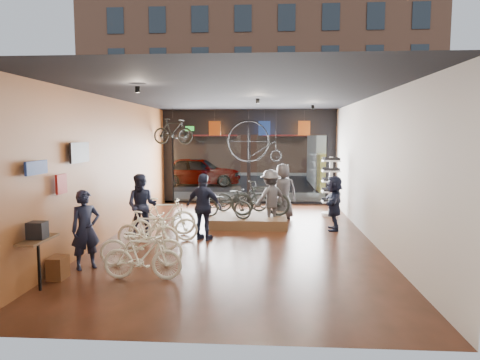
# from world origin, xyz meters

# --- Properties ---
(ground_plane) EXTENTS (7.00, 12.00, 0.04)m
(ground_plane) POSITION_xyz_m (0.00, 0.00, -0.02)
(ground_plane) COLOR black
(ground_plane) RESTS_ON ground
(ceiling) EXTENTS (7.00, 12.00, 0.04)m
(ceiling) POSITION_xyz_m (0.00, 0.00, 3.82)
(ceiling) COLOR black
(ceiling) RESTS_ON ground
(wall_left) EXTENTS (0.04, 12.00, 3.80)m
(wall_left) POSITION_xyz_m (-3.52, 0.00, 1.90)
(wall_left) COLOR #A35D33
(wall_left) RESTS_ON ground
(wall_right) EXTENTS (0.04, 12.00, 3.80)m
(wall_right) POSITION_xyz_m (3.52, 0.00, 1.90)
(wall_right) COLOR beige
(wall_right) RESTS_ON ground
(wall_back) EXTENTS (7.00, 0.04, 3.80)m
(wall_back) POSITION_xyz_m (0.00, -6.02, 1.90)
(wall_back) COLOR beige
(wall_back) RESTS_ON ground
(storefront) EXTENTS (7.00, 0.26, 3.80)m
(storefront) POSITION_xyz_m (0.00, 6.00, 1.90)
(storefront) COLOR black
(storefront) RESTS_ON ground
(exit_sign) EXTENTS (0.35, 0.06, 0.18)m
(exit_sign) POSITION_xyz_m (-2.40, 5.88, 3.05)
(exit_sign) COLOR #198C26
(exit_sign) RESTS_ON storefront
(street_road) EXTENTS (30.00, 18.00, 0.02)m
(street_road) POSITION_xyz_m (0.00, 15.00, -0.01)
(street_road) COLOR black
(street_road) RESTS_ON ground
(sidewalk_near) EXTENTS (30.00, 2.40, 0.12)m
(sidewalk_near) POSITION_xyz_m (0.00, 7.20, 0.06)
(sidewalk_near) COLOR slate
(sidewalk_near) RESTS_ON ground
(sidewalk_far) EXTENTS (30.00, 2.00, 0.12)m
(sidewalk_far) POSITION_xyz_m (0.00, 19.00, 0.06)
(sidewalk_far) COLOR slate
(sidewalk_far) RESTS_ON ground
(opposite_building) EXTENTS (26.00, 5.00, 14.00)m
(opposite_building) POSITION_xyz_m (0.00, 21.50, 7.00)
(opposite_building) COLOR brown
(opposite_building) RESTS_ON ground
(street_car) EXTENTS (4.66, 1.87, 1.59)m
(street_car) POSITION_xyz_m (-3.07, 12.00, 0.79)
(street_car) COLOR gray
(street_car) RESTS_ON street_road
(box_truck) EXTENTS (2.34, 7.02, 2.76)m
(box_truck) POSITION_xyz_m (4.29, 11.00, 1.38)
(box_truck) COLOR silver
(box_truck) RESTS_ON street_road
(floor_bike_1) EXTENTS (1.55, 0.44, 0.93)m
(floor_bike_1) POSITION_xyz_m (-1.63, -3.53, 0.47)
(floor_bike_1) COLOR white
(floor_bike_1) RESTS_ON ground_plane
(floor_bike_2) EXTENTS (1.81, 0.81, 0.92)m
(floor_bike_2) POSITION_xyz_m (-1.89, -2.70, 0.46)
(floor_bike_2) COLOR white
(floor_bike_2) RESTS_ON ground_plane
(floor_bike_3) EXTENTS (1.63, 0.64, 0.96)m
(floor_bike_3) POSITION_xyz_m (-2.12, -1.41, 0.48)
(floor_bike_3) COLOR white
(floor_bike_3) RESTS_ON ground_plane
(floor_bike_4) EXTENTS (1.88, 0.94, 0.94)m
(floor_bike_4) POSITION_xyz_m (-1.94, -0.57, 0.47)
(floor_bike_4) COLOR white
(floor_bike_4) RESTS_ON ground_plane
(floor_bike_5) EXTENTS (1.82, 0.75, 1.06)m
(floor_bike_5) POSITION_xyz_m (-2.11, 0.14, 0.53)
(floor_bike_5) COLOR white
(floor_bike_5) RESTS_ON ground_plane
(display_platform) EXTENTS (2.40, 1.80, 0.30)m
(display_platform) POSITION_xyz_m (0.16, 1.64, 0.15)
(display_platform) COLOR #4C2D1E
(display_platform) RESTS_ON ground_plane
(display_bike_left) EXTENTS (1.77, 1.16, 0.88)m
(display_bike_left) POSITION_xyz_m (-0.46, 1.21, 0.74)
(display_bike_left) COLOR black
(display_bike_left) RESTS_ON display_platform
(display_bike_mid) EXTENTS (1.83, 0.57, 1.09)m
(display_bike_mid) POSITION_xyz_m (0.56, 1.58, 0.85)
(display_bike_mid) COLOR black
(display_bike_mid) RESTS_ON display_platform
(display_bike_right) EXTENTS (1.80, 0.71, 0.93)m
(display_bike_right) POSITION_xyz_m (-0.08, 2.36, 0.77)
(display_bike_right) COLOR black
(display_bike_right) RESTS_ON display_platform
(customer_0) EXTENTS (0.72, 0.69, 1.66)m
(customer_0) POSITION_xyz_m (-3.00, -2.92, 0.83)
(customer_0) COLOR #161C33
(customer_0) RESTS_ON ground_plane
(customer_1) EXTENTS (0.85, 0.66, 1.74)m
(customer_1) POSITION_xyz_m (-2.63, -0.14, 0.87)
(customer_1) COLOR #161C33
(customer_1) RESTS_ON ground_plane
(customer_2) EXTENTS (1.13, 0.77, 1.78)m
(customer_2) POSITION_xyz_m (-0.91, -0.32, 0.89)
(customer_2) COLOR #161C33
(customer_2) RESTS_ON ground_plane
(customer_3) EXTENTS (1.29, 1.13, 1.74)m
(customer_3) POSITION_xyz_m (0.87, 1.54, 0.87)
(customer_3) COLOR #3F3F44
(customer_3) RESTS_ON ground_plane
(customer_4) EXTENTS (0.99, 0.73, 1.85)m
(customer_4) POSITION_xyz_m (1.28, 2.73, 0.93)
(customer_4) COLOR #3F3F44
(customer_4) RESTS_ON ground_plane
(customer_5) EXTENTS (0.69, 1.54, 1.60)m
(customer_5) POSITION_xyz_m (2.72, 1.13, 0.80)
(customer_5) COLOR #161C33
(customer_5) RESTS_ON ground_plane
(sunglasses_rack) EXTENTS (0.66, 0.57, 2.05)m
(sunglasses_rack) POSITION_xyz_m (2.95, 3.38, 1.02)
(sunglasses_rack) COLOR white
(sunglasses_rack) RESTS_ON ground_plane
(wall_merch) EXTENTS (0.40, 2.40, 2.60)m
(wall_merch) POSITION_xyz_m (-3.38, -3.50, 1.30)
(wall_merch) COLOR navy
(wall_merch) RESTS_ON wall_left
(penny_farthing) EXTENTS (2.00, 0.06, 1.60)m
(penny_farthing) POSITION_xyz_m (0.36, 5.00, 2.50)
(penny_farthing) COLOR black
(penny_farthing) RESTS_ON ceiling
(hung_bike) EXTENTS (1.64, 0.79, 0.95)m
(hung_bike) POSITION_xyz_m (-2.72, 4.20, 2.93)
(hung_bike) COLOR black
(hung_bike) RESTS_ON ceiling
(jersey_left) EXTENTS (0.45, 0.03, 0.55)m
(jersey_left) POSITION_xyz_m (-1.30, 5.20, 3.05)
(jersey_left) COLOR #CC5919
(jersey_left) RESTS_ON ceiling
(jersey_mid) EXTENTS (0.45, 0.03, 0.55)m
(jersey_mid) POSITION_xyz_m (0.64, 5.20, 3.05)
(jersey_mid) COLOR #1E3F99
(jersey_mid) RESTS_ON ceiling
(jersey_right) EXTENTS (0.45, 0.03, 0.55)m
(jersey_right) POSITION_xyz_m (2.16, 5.20, 3.05)
(jersey_right) COLOR #CC5919
(jersey_right) RESTS_ON ceiling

